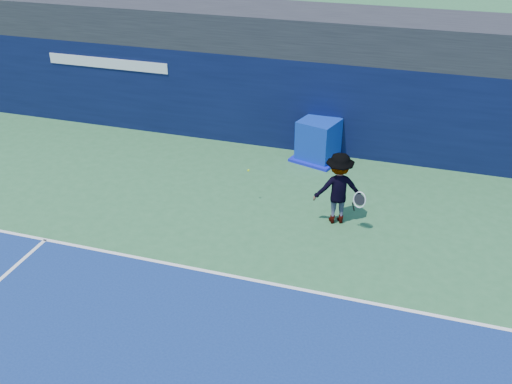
# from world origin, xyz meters

# --- Properties ---
(ground) EXTENTS (80.00, 80.00, 0.00)m
(ground) POSITION_xyz_m (0.00, 0.00, 0.00)
(ground) COLOR #2E673A
(ground) RESTS_ON ground
(baseline) EXTENTS (24.00, 0.10, 0.01)m
(baseline) POSITION_xyz_m (0.00, 3.00, 0.01)
(baseline) COLOR white
(baseline) RESTS_ON ground
(stadium_band) EXTENTS (36.00, 3.00, 1.20)m
(stadium_band) POSITION_xyz_m (0.00, 11.50, 3.60)
(stadium_band) COLOR black
(stadium_band) RESTS_ON back_wall_assembly
(back_wall_assembly) EXTENTS (36.00, 1.03, 3.00)m
(back_wall_assembly) POSITION_xyz_m (-0.00, 10.50, 1.50)
(back_wall_assembly) COLOR black
(back_wall_assembly) RESTS_ON ground
(equipment_cart) EXTENTS (1.71, 1.71, 1.32)m
(equipment_cart) POSITION_xyz_m (0.50, 9.59, 0.60)
(equipment_cart) COLOR #0B2A9F
(equipment_cart) RESTS_ON ground
(tennis_player) EXTENTS (1.48, 1.11, 1.94)m
(tennis_player) POSITION_xyz_m (1.74, 6.06, 0.97)
(tennis_player) COLOR silver
(tennis_player) RESTS_ON ground
(tennis_ball) EXTENTS (0.06, 0.06, 0.06)m
(tennis_ball) POSITION_xyz_m (-0.75, 6.30, 0.99)
(tennis_ball) COLOR #A2CF17
(tennis_ball) RESTS_ON ground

